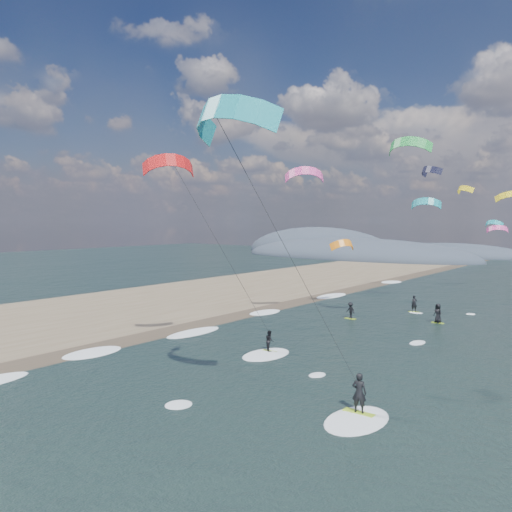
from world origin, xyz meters
The scene contains 9 objects.
ground centered at (0.00, 0.00, 0.00)m, with size 260.00×260.00×0.00m, color black.
sand_strip centered at (-24.00, 10.00, 0.00)m, with size 26.00×240.00×0.00m, color brown.
wet_sand_strip centered at (-12.00, 10.00, 0.00)m, with size 3.00×240.00×0.00m, color #382D23.
coastal_hills centered at (-44.84, 107.86, 0.00)m, with size 80.00×41.00×15.00m.
kitesurfer_near_a centered at (5.61, 2.63, 11.70)m, with size 8.14×8.83×15.11m.
kitesurfer_near_b centered at (-3.71, 9.96, 8.90)m, with size 6.61×9.08×14.28m.
far_kitesurfers centered at (0.80, 31.09, 0.85)m, with size 8.27×7.97×1.79m.
bg_kite_field centered at (-0.44, 52.70, 12.16)m, with size 15.23×69.04×10.03m.
shoreline_surf centered at (-10.80, 14.75, 0.00)m, with size 2.40×79.40×0.11m.
Camera 1 is at (19.73, -13.88, 9.36)m, focal length 35.00 mm.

